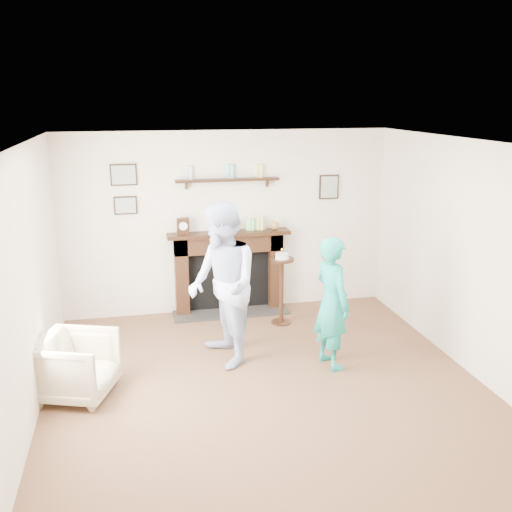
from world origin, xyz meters
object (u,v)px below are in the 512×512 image
(armchair, at_px, (79,395))
(pedestal_table, at_px, (282,278))
(man, at_px, (224,361))
(woman, at_px, (329,364))

(armchair, bearing_deg, pedestal_table, -40.53)
(pedestal_table, bearing_deg, armchair, -150.26)
(armchair, distance_m, man, 1.62)
(armchair, height_order, man, man)
(armchair, bearing_deg, woman, -67.86)
(armchair, relative_size, pedestal_table, 0.69)
(armchair, height_order, woman, woman)
(woman, bearing_deg, man, 60.29)
(man, bearing_deg, woman, 63.66)
(woman, relative_size, pedestal_table, 1.45)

